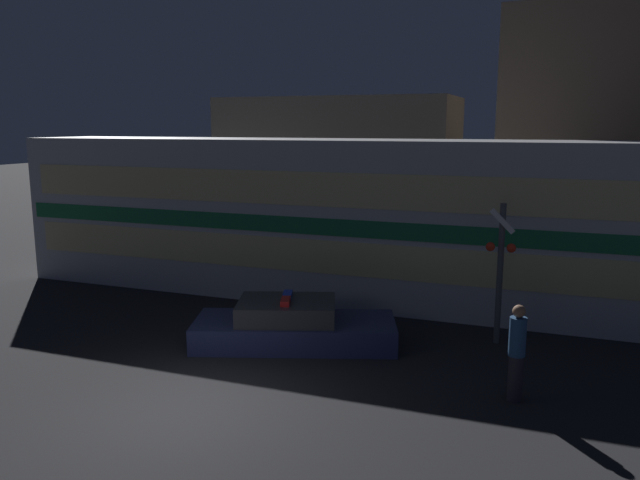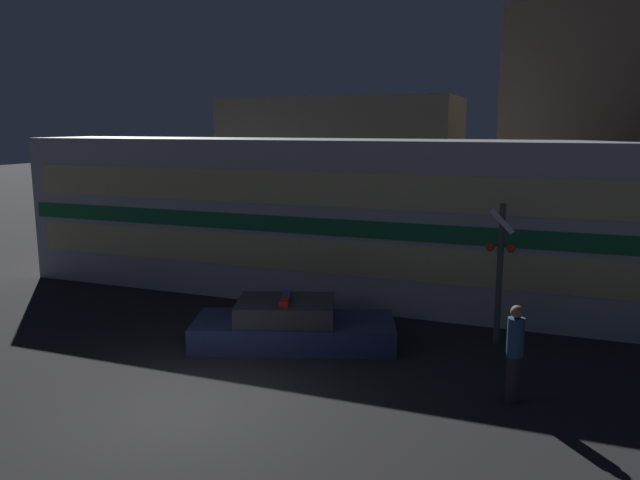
# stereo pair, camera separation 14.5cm
# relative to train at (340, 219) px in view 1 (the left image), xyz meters

# --- Properties ---
(ground_plane) EXTENTS (120.00, 120.00, 0.00)m
(ground_plane) POSITION_rel_train_xyz_m (-0.08, -8.35, -2.30)
(ground_plane) COLOR black
(train) EXTENTS (20.20, 2.99, 4.60)m
(train) POSITION_rel_train_xyz_m (0.00, 0.00, 0.00)
(train) COLOR #B7BABF
(train) RESTS_ON ground_plane
(police_car) EXTENTS (4.93, 3.17, 1.17)m
(police_car) POSITION_rel_train_xyz_m (0.34, -4.37, -1.87)
(police_car) COLOR navy
(police_car) RESTS_ON ground_plane
(pedestrian) EXTENTS (0.31, 0.31, 1.82)m
(pedestrian) POSITION_rel_train_xyz_m (5.33, -5.69, -1.36)
(pedestrian) COLOR #2D2833
(pedestrian) RESTS_ON ground_plane
(crossing_signal_near) EXTENTS (0.66, 0.31, 3.28)m
(crossing_signal_near) POSITION_rel_train_xyz_m (4.75, -2.63, -0.49)
(crossing_signal_near) COLOR #4C4C51
(crossing_signal_near) RESTS_ON ground_plane
(building_left) EXTENTS (9.41, 4.47, 6.09)m
(building_left) POSITION_rel_train_xyz_m (-2.60, 7.55, 0.74)
(building_left) COLOR #47423D
(building_left) RESTS_ON ground_plane
(building_center) EXTENTS (8.56, 6.67, 8.82)m
(building_center) POSITION_rel_train_xyz_m (8.15, 7.69, 2.11)
(building_center) COLOR brown
(building_center) RESTS_ON ground_plane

